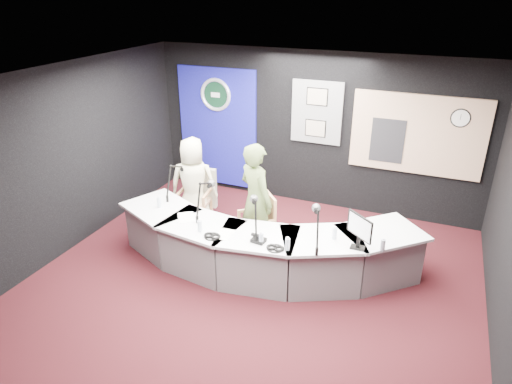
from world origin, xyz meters
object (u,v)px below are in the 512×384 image
at_px(armchair_left, 195,202).
at_px(person_man, 193,184).
at_px(armchair_right, 256,223).
at_px(person_woman, 256,201).
at_px(broadcast_desk, 259,246).

bearing_deg(armchair_left, person_man, 0.00).
distance_m(armchair_right, person_man, 1.37).
distance_m(armchair_left, person_man, 0.34).
distance_m(armchair_left, person_woman, 1.41).
relative_size(armchair_right, person_man, 0.64).
relative_size(broadcast_desk, person_man, 2.86).
bearing_deg(broadcast_desk, armchair_right, 118.24).
height_order(broadcast_desk, armchair_right, armchair_right).
xyz_separation_m(armchair_right, person_woman, (0.00, 0.00, 0.38)).
xyz_separation_m(broadcast_desk, armchair_left, (-1.49, 0.79, 0.07)).
relative_size(armchair_right, person_woman, 0.57).
bearing_deg(person_woman, armchair_right, 30.45).
bearing_deg(person_woman, person_man, 13.38).
bearing_deg(armchair_left, broadcast_desk, -37.20).
relative_size(person_man, person_woman, 0.89).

